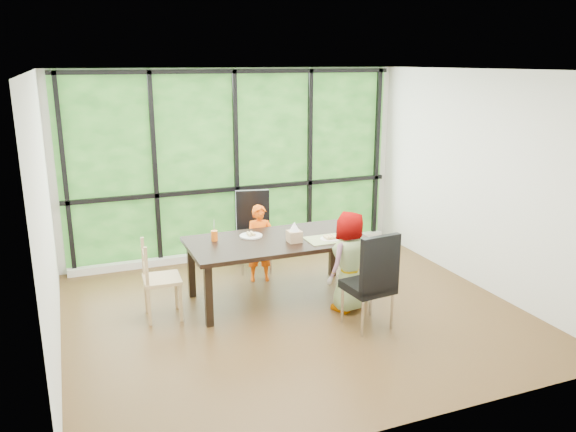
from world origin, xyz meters
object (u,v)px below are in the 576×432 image
(green_cup, at_px, (353,232))
(plate_far, at_px, (251,236))
(chair_window_leather, at_px, (255,232))
(child_older, at_px, (347,262))
(chair_end_beech, at_px, (162,279))
(white_mug, at_px, (345,226))
(dining_table, at_px, (277,269))
(tissue_box, at_px, (294,236))
(chair_interior_leather, at_px, (368,280))
(plate_near, at_px, (330,239))
(orange_cup, at_px, (214,236))
(child_toddler, at_px, (260,243))

(green_cup, bearing_deg, plate_far, 156.52)
(chair_window_leather, relative_size, plate_far, 3.93)
(chair_window_leather, xyz_separation_m, child_older, (0.56, -1.63, 0.04))
(chair_end_beech, height_order, green_cup, chair_end_beech)
(chair_end_beech, xyz_separation_m, white_mug, (2.31, 0.09, 0.34))
(dining_table, bearing_deg, child_older, -43.80)
(dining_table, distance_m, tissue_box, 0.50)
(chair_window_leather, xyz_separation_m, chair_interior_leather, (0.58, -2.10, 0.00))
(chair_window_leather, bearing_deg, plate_far, -99.15)
(chair_end_beech, relative_size, plate_near, 4.01)
(dining_table, xyz_separation_m, white_mug, (0.94, 0.07, 0.42))
(plate_near, relative_size, orange_cup, 1.83)
(chair_end_beech, bearing_deg, orange_cup, -68.26)
(plate_far, bearing_deg, plate_near, -28.96)
(dining_table, height_order, plate_far, plate_far)
(chair_window_leather, relative_size, child_older, 0.92)
(plate_far, distance_m, tissue_box, 0.56)
(dining_table, distance_m, chair_end_beech, 1.38)
(green_cup, height_order, tissue_box, green_cup)
(dining_table, distance_m, chair_window_leather, 1.05)
(chair_interior_leather, height_order, green_cup, chair_interior_leather)
(dining_table, distance_m, chair_interior_leather, 1.25)
(child_toddler, height_order, orange_cup, child_toddler)
(chair_end_beech, xyz_separation_m, plate_far, (1.12, 0.23, 0.31))
(child_older, relative_size, green_cup, 8.63)
(chair_window_leather, relative_size, orange_cup, 8.80)
(child_toddler, height_order, plate_near, child_toddler)
(chair_end_beech, xyz_separation_m, tissue_box, (1.53, -0.15, 0.37))
(white_mug, bearing_deg, tissue_box, -162.97)
(tissue_box, bearing_deg, orange_cup, 155.99)
(chair_end_beech, distance_m, orange_cup, 0.80)
(chair_interior_leather, xyz_separation_m, child_toddler, (-0.63, 1.71, -0.03))
(dining_table, xyz_separation_m, tissue_box, (0.15, -0.17, 0.44))
(plate_near, distance_m, orange_cup, 1.36)
(child_toddler, xyz_separation_m, plate_near, (0.57, -0.88, 0.25))
(dining_table, bearing_deg, orange_cup, 163.06)
(plate_far, relative_size, tissue_box, 1.78)
(chair_end_beech, xyz_separation_m, child_older, (2.00, -0.58, 0.13))
(orange_cup, bearing_deg, chair_window_leather, 46.96)
(chair_window_leather, distance_m, plate_near, 1.39)
(plate_far, distance_m, green_cup, 1.23)
(dining_table, distance_m, child_toddler, 0.65)
(dining_table, relative_size, tissue_box, 13.62)
(chair_end_beech, distance_m, child_toddler, 1.52)
(dining_table, bearing_deg, green_cup, -17.55)
(orange_cup, xyz_separation_m, white_mug, (1.64, -0.14, -0.02))
(child_older, relative_size, plate_far, 4.25)
(green_cup, relative_size, tissue_box, 0.88)
(plate_near, height_order, orange_cup, orange_cup)
(chair_interior_leather, distance_m, orange_cup, 1.87)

